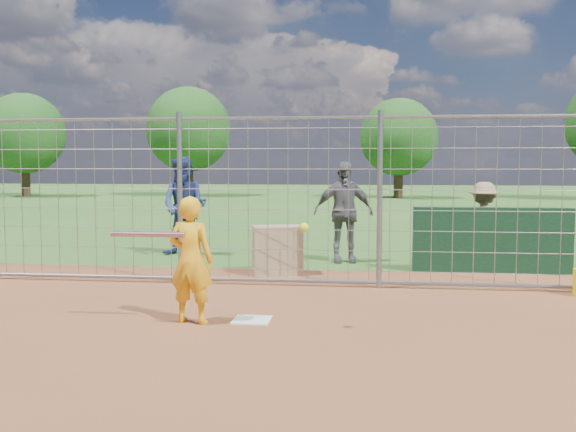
# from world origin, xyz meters

# --- Properties ---
(ground) EXTENTS (100.00, 100.00, 0.00)m
(ground) POSITION_xyz_m (0.00, 0.00, 0.00)
(ground) COLOR #2D591E
(ground) RESTS_ON ground
(infield_dirt) EXTENTS (18.00, 18.00, 0.00)m
(infield_dirt) POSITION_xyz_m (0.00, -3.00, 0.01)
(infield_dirt) COLOR brown
(infield_dirt) RESTS_ON ground
(home_plate) EXTENTS (0.43, 0.43, 0.02)m
(home_plate) POSITION_xyz_m (0.00, -0.20, 0.01)
(home_plate) COLOR silver
(home_plate) RESTS_ON ground
(dugout_wall) EXTENTS (2.60, 0.20, 1.10)m
(dugout_wall) POSITION_xyz_m (3.40, 3.60, 0.55)
(dugout_wall) COLOR #11381E
(dugout_wall) RESTS_ON ground
(batter) EXTENTS (0.58, 0.43, 1.46)m
(batter) POSITION_xyz_m (-0.67, -0.38, 0.73)
(batter) COLOR #FFB116
(batter) RESTS_ON ground
(bystander_a) EXTENTS (1.05, 0.87, 1.97)m
(bystander_a) POSITION_xyz_m (-2.28, 4.94, 0.99)
(bystander_a) COLOR navy
(bystander_a) RESTS_ON ground
(bystander_b) EXTENTS (1.17, 0.66, 1.88)m
(bystander_b) POSITION_xyz_m (0.88, 4.47, 0.94)
(bystander_b) COLOR #59595E
(bystander_b) RESTS_ON ground
(bystander_c) EXTENTS (1.03, 0.68, 1.50)m
(bystander_c) POSITION_xyz_m (3.42, 4.47, 0.75)
(bystander_c) COLOR #987853
(bystander_c) RESTS_ON ground
(equipment_bin) EXTENTS (0.92, 0.74, 0.80)m
(equipment_bin) POSITION_xyz_m (-0.16, 3.03, 0.40)
(equipment_bin) COLOR tan
(equipment_bin) RESTS_ON ground
(equipment_in_play) EXTENTS (2.24, 0.10, 0.18)m
(equipment_in_play) POSITION_xyz_m (-0.68, -0.57, 1.06)
(equipment_in_play) COLOR silver
(equipment_in_play) RESTS_ON ground
(backstop_fence) EXTENTS (9.08, 0.08, 2.60)m
(backstop_fence) POSITION_xyz_m (0.00, 2.00, 1.26)
(backstop_fence) COLOR gray
(backstop_fence) RESTS_ON ground
(tree_line) EXTENTS (44.66, 6.72, 6.48)m
(tree_line) POSITION_xyz_m (3.13, 28.13, 3.71)
(tree_line) COLOR #3F2B19
(tree_line) RESTS_ON ground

